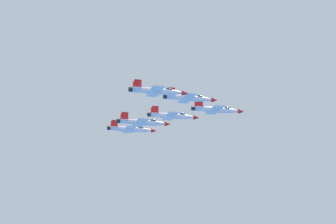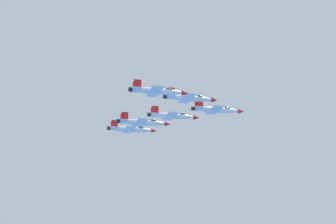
# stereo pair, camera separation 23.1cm
# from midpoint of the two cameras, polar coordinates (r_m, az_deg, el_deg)

# --- Properties ---
(jet_lead) EXTENTS (18.29, 11.10, 3.85)m
(jet_lead) POSITION_cam_midpoint_polar(r_m,az_deg,el_deg) (185.24, 5.03, 0.25)
(jet_lead) COLOR white
(jet_left_wingman) EXTENTS (18.46, 11.21, 3.88)m
(jet_left_wingman) POSITION_cam_midpoint_polar(r_m,az_deg,el_deg) (191.54, 0.50, -0.39)
(jet_left_wingman) COLOR white
(jet_right_wingman) EXTENTS (17.43, 10.59, 3.67)m
(jet_right_wingman) POSITION_cam_midpoint_polar(r_m,az_deg,el_deg) (171.96, 2.23, 1.44)
(jet_right_wingman) COLOR white
(jet_left_outer) EXTENTS (17.91, 10.88, 3.77)m
(jet_left_outer) POSITION_cam_midpoint_polar(r_m,az_deg,el_deg) (198.32, -3.74, -1.75)
(jet_left_outer) COLOR white
(jet_right_outer) EXTENTS (17.45, 10.58, 3.67)m
(jet_right_outer) POSITION_cam_midpoint_polar(r_m,az_deg,el_deg) (158.67, -1.04, 2.15)
(jet_right_outer) COLOR white
(jet_slot_rear) EXTENTS (17.58, 10.70, 3.70)m
(jet_slot_rear) POSITION_cam_midpoint_polar(r_m,az_deg,el_deg) (177.52, -2.55, -1.05)
(jet_slot_rear) COLOR white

